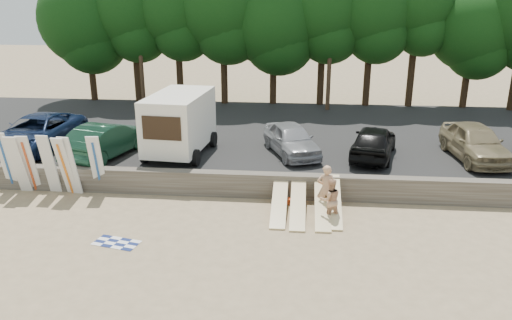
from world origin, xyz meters
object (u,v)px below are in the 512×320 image
(box_trailer, at_px, (179,121))
(beachgoer_a, at_px, (326,189))
(car_0, at_px, (37,133))
(car_1, at_px, (106,140))
(cooler, at_px, (299,205))
(car_4, at_px, (475,142))
(beachgoer_b, at_px, (330,200))
(car_2, at_px, (291,139))
(car_3, at_px, (374,142))

(box_trailer, relative_size, beachgoer_a, 2.52)
(box_trailer, distance_m, beachgoer_a, 7.84)
(car_0, relative_size, car_1, 1.20)
(box_trailer, bearing_deg, cooler, -31.51)
(car_1, xyz_separation_m, car_4, (16.49, 1.11, 0.03))
(box_trailer, relative_size, cooler, 12.17)
(car_1, bearing_deg, beachgoer_a, 174.35)
(box_trailer, height_order, cooler, box_trailer)
(car_1, xyz_separation_m, beachgoer_a, (9.76, -3.61, -0.56))
(car_4, bearing_deg, cooler, -154.51)
(car_0, height_order, beachgoer_b, car_0)
(car_0, xyz_separation_m, car_4, (20.20, 0.30, 0.01))
(car_2, distance_m, beachgoer_a, 4.94)
(car_3, relative_size, car_4, 0.93)
(car_0, xyz_separation_m, car_3, (15.75, 0.15, -0.05))
(beachgoer_a, distance_m, beachgoer_b, 0.79)
(car_2, xyz_separation_m, cooler, (0.43, -4.57, -1.26))
(car_3, height_order, beachgoer_a, car_3)
(car_4, bearing_deg, car_3, 176.61)
(car_2, bearing_deg, car_0, 159.70)
(car_3, distance_m, car_4, 4.45)
(car_2, distance_m, car_3, 3.70)
(car_4, relative_size, beachgoer_b, 2.96)
(car_1, height_order, beachgoer_a, car_1)
(car_1, bearing_deg, car_2, -157.90)
(box_trailer, xyz_separation_m, car_4, (13.21, 0.53, -0.78))
(car_0, height_order, cooler, car_0)
(car_1, distance_m, beachgoer_b, 10.84)
(car_0, relative_size, car_4, 1.20)
(car_0, bearing_deg, box_trailer, 2.24)
(car_2, relative_size, cooler, 11.07)
(car_0, distance_m, beachgoer_b, 14.58)
(car_2, bearing_deg, box_trailer, 164.08)
(box_trailer, bearing_deg, car_4, 7.32)
(car_0, distance_m, car_1, 3.80)
(car_4, bearing_deg, beachgoer_b, -145.47)
(car_4, distance_m, beachgoer_a, 8.25)
(car_1, xyz_separation_m, car_3, (12.04, 0.97, -0.03))
(car_4, height_order, cooler, car_4)
(car_2, distance_m, beachgoer_b, 5.72)
(box_trailer, bearing_deg, car_2, 10.71)
(car_3, distance_m, beachgoer_b, 5.80)
(car_1, bearing_deg, box_trailer, -155.23)
(box_trailer, xyz_separation_m, car_0, (-6.99, 0.23, -0.79))
(car_4, xyz_separation_m, cooler, (-7.72, -4.60, -1.34))
(car_0, relative_size, car_2, 1.35)
(car_1, bearing_deg, cooler, 173.00)
(car_4, relative_size, beachgoer_a, 2.58)
(box_trailer, distance_m, car_3, 8.81)
(car_0, relative_size, car_3, 1.30)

